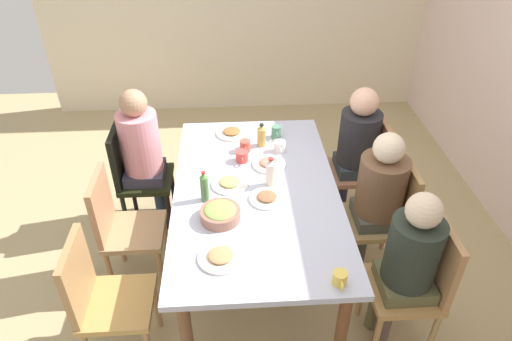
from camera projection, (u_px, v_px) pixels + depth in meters
ground_plane at (256, 270)px, 3.39m from camera, size 6.41×6.41×0.00m
dining_table at (256, 199)px, 2.99m from camera, size 1.81×1.07×0.77m
chair_0 at (135, 173)px, 3.54m from camera, size 0.40×0.40×0.90m
person_0 at (143, 149)px, 3.42m from camera, size 0.30×0.30×1.21m
chair_1 at (102, 296)px, 2.56m from camera, size 0.40×0.40×0.90m
chair_2 at (387, 213)px, 3.14m from camera, size 0.40×0.40×0.90m
person_2 at (378, 193)px, 3.03m from camera, size 0.32×0.32×1.15m
chair_3 at (121, 224)px, 3.05m from camera, size 0.40×0.40×0.90m
chair_4 at (418, 280)px, 2.65m from camera, size 0.40×0.40×0.90m
person_4 at (408, 260)px, 2.54m from camera, size 0.30×0.30×1.15m
chair_5 at (365, 164)px, 3.63m from camera, size 0.40×0.40×0.90m
person_5 at (357, 143)px, 3.51m from camera, size 0.31×0.31×1.18m
plate_0 at (267, 198)px, 2.85m from camera, size 0.23×0.23×0.04m
plate_1 at (230, 183)px, 2.98m from camera, size 0.25×0.25×0.04m
plate_2 at (232, 132)px, 3.51m from camera, size 0.24×0.24×0.04m
plate_3 at (221, 257)px, 2.44m from camera, size 0.25×0.25×0.04m
plate_4 at (269, 164)px, 3.16m from camera, size 0.24×0.24×0.04m
bowl_0 at (220, 213)px, 2.69m from camera, size 0.24×0.24×0.09m
cup_0 at (276, 132)px, 3.46m from camera, size 0.11×0.07×0.10m
cup_1 at (245, 146)px, 3.30m from camera, size 0.11×0.08×0.09m
cup_2 at (242, 156)px, 3.19m from camera, size 0.12×0.09×0.08m
cup_3 at (280, 147)px, 3.29m from camera, size 0.12×0.08×0.08m
cup_4 at (340, 278)px, 2.29m from camera, size 0.11×0.08×0.07m
bottle_0 at (271, 173)px, 2.93m from camera, size 0.07×0.07×0.21m
bottle_1 at (262, 136)px, 3.34m from camera, size 0.06×0.06×0.18m
bottle_2 at (204, 187)px, 2.80m from camera, size 0.05×0.05×0.22m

